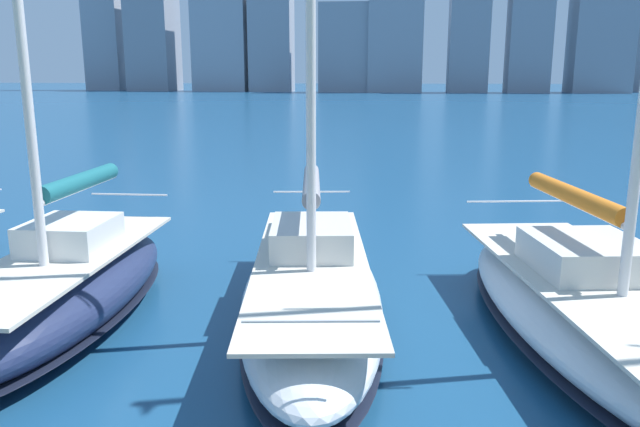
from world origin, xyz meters
name	(u,v)px	position (x,y,z in m)	size (l,w,h in m)	color
city_skyline	(406,24)	(-2.07, -158.86, 16.50)	(174.34, 21.26, 46.60)	#9CA1AB
sailboat_orange	(596,309)	(-4.68, -6.86, 0.67)	(4.47, 9.53, 10.88)	silver
sailboat_grey	(312,285)	(0.16, -7.35, 0.71)	(3.68, 9.15, 12.34)	silver
sailboat_teal	(64,286)	(4.56, -6.61, 0.75)	(2.62, 7.33, 10.19)	navy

